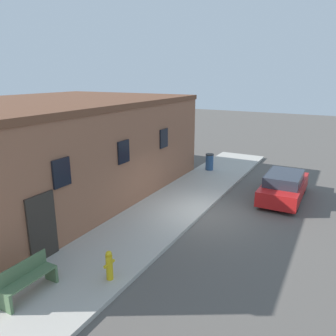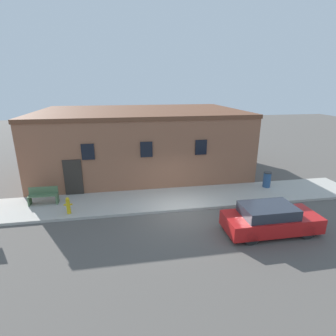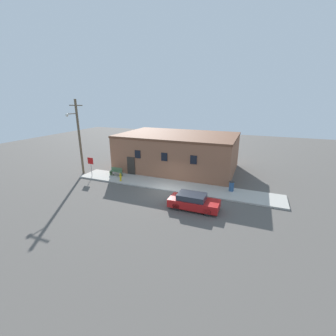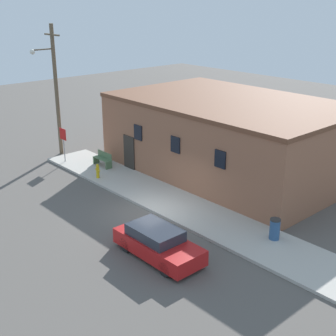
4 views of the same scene
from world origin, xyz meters
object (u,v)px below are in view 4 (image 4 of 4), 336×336
Objects in this scene: stop_sign at (63,138)px; bench at (103,159)px; fire_hydrant at (98,171)px; trash_bin at (275,229)px; utility_pole at (55,87)px; parked_car at (158,243)px.

stop_sign is 1.50× the size of bench.
fire_hydrant is 11.49m from trash_bin.
bench is at bearing -179.22° from trash_bin.
utility_pole reaches higher than fire_hydrant.
parked_car reaches higher than trash_bin.
bench is at bearing 136.91° from fire_hydrant.
stop_sign reaches higher than fire_hydrant.
utility_pole is (-5.87, 0.84, 4.02)m from fire_hydrant.
fire_hydrant is 0.21× the size of parked_car.
bench is (-1.50, 1.40, 0.01)m from fire_hydrant.
fire_hydrant is at bearing -0.76° from stop_sign.
stop_sign reaches higher than trash_bin.
bench is 5.96m from utility_pole.
fire_hydrant is 2.06m from bench.
trash_bin is (15.25, 1.53, -1.07)m from stop_sign.
bench is (2.37, 1.35, -1.11)m from stop_sign.
utility_pole is (-2.00, 0.79, 2.89)m from stop_sign.
utility_pole is at bearing -172.69° from bench.
utility_pole is at bearing -177.56° from trash_bin.
bench is 0.36× the size of parked_car.
trash_bin is 5.23m from parked_car.
utility_pole is at bearing 171.82° from fire_hydrant.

